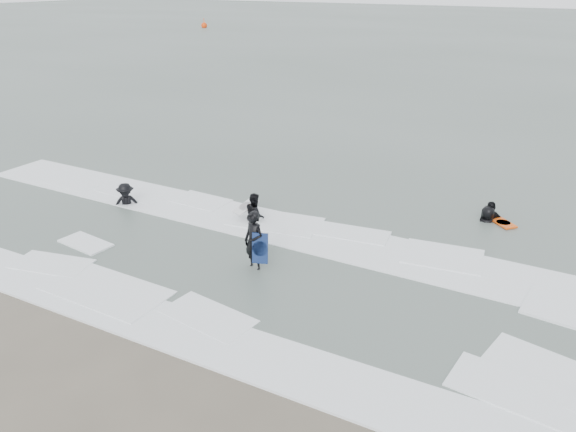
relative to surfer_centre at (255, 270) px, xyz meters
The scene contains 10 objects.
ground 3.08m from the surfer_centre, 87.92° to the right, with size 320.00×320.00×0.00m, color brown.
sea 76.92m from the surfer_centre, 89.92° to the left, with size 320.00×320.00×0.00m, color #47544C.
surfer_centre is the anchor object (origin of this frame).
surfer_wading 3.57m from the surfer_centre, 121.90° to the left, with size 0.82×0.64×1.70m, color black.
surfer_breaker 7.36m from the surfer_centre, 165.06° to the left, with size 1.17×0.67×1.81m, color black.
surfer_right_near 9.29m from the surfer_centre, 52.75° to the left, with size 1.12×0.46×1.90m, color black.
surfer_right_far 9.08m from the surfer_centre, 52.31° to the left, with size 0.87×0.56×1.77m, color black.
surf_foam 0.63m from the surfer_centre, 79.86° to the left, with size 30.03×9.06×0.09m.
bodyboards 3.72m from the surfer_centre, 67.89° to the left, with size 9.33×7.93×1.25m.
buoy 84.82m from the surfer_centre, 127.88° to the left, with size 1.00×1.00×1.65m.
Camera 1 is at (8.18, -9.74, 8.39)m, focal length 35.00 mm.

